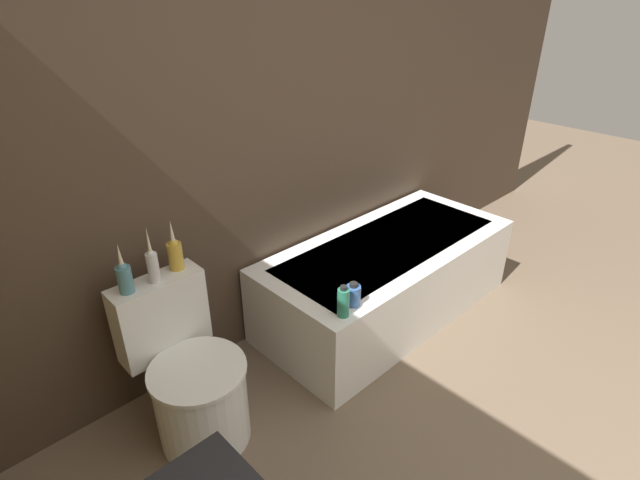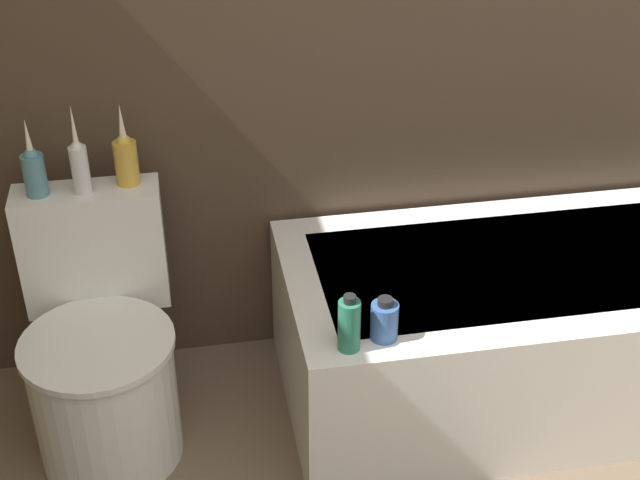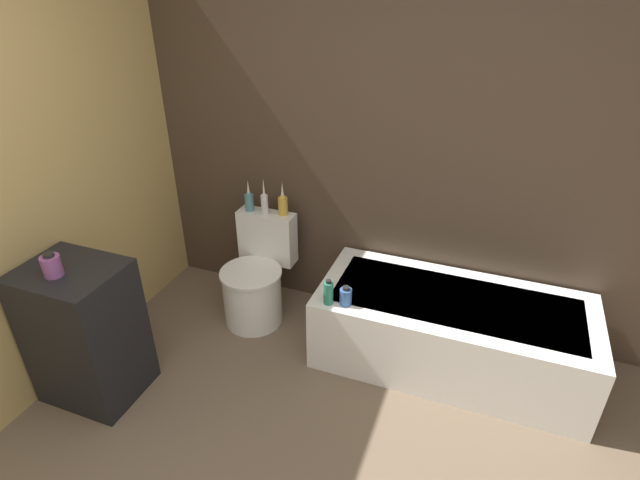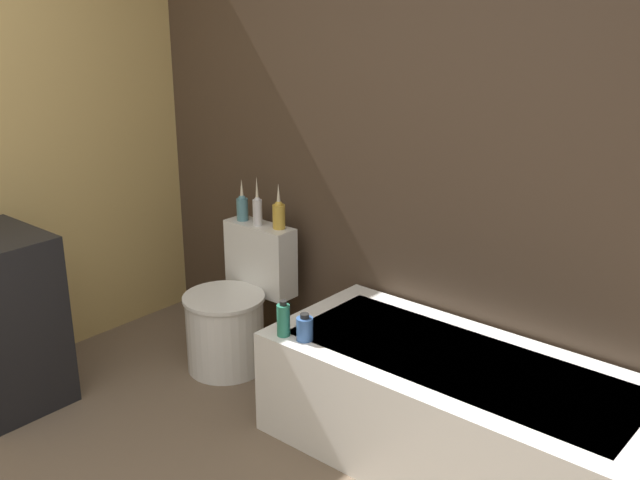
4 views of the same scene
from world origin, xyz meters
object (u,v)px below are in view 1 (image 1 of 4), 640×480
(vase_gold, at_px, (124,276))
(vase_silver, at_px, (153,264))
(shampoo_bottle_tall, at_px, (343,302))
(shampoo_bottle_short, at_px, (353,295))
(vase_bronze, at_px, (175,253))
(bathtub, at_px, (386,278))
(toilet, at_px, (192,381))

(vase_gold, distance_m, vase_silver, 0.13)
(vase_silver, relative_size, shampoo_bottle_tall, 1.61)
(shampoo_bottle_short, bearing_deg, vase_bronze, 140.90)
(vase_gold, height_order, shampoo_bottle_short, vase_gold)
(bathtub, distance_m, vase_bronze, 1.42)
(bathtub, relative_size, vase_gold, 7.22)
(vase_gold, relative_size, vase_bronze, 0.94)
(shampoo_bottle_short, bearing_deg, bathtub, 24.12)
(bathtub, relative_size, vase_silver, 6.23)
(vase_gold, distance_m, shampoo_bottle_tall, 0.99)
(bathtub, relative_size, shampoo_bottle_tall, 10.05)
(shampoo_bottle_tall, bearing_deg, vase_bronze, 134.54)
(shampoo_bottle_tall, xyz_separation_m, shampoo_bottle_short, (0.10, 0.03, -0.02))
(vase_silver, distance_m, shampoo_bottle_short, 0.96)
(toilet, relative_size, shampoo_bottle_tall, 4.48)
(vase_bronze, height_order, shampoo_bottle_tall, vase_bronze)
(vase_silver, height_order, shampoo_bottle_short, vase_silver)
(shampoo_bottle_short, bearing_deg, toilet, 159.44)
(toilet, height_order, vase_gold, vase_gold)
(vase_gold, relative_size, shampoo_bottle_short, 1.85)
(shampoo_bottle_tall, distance_m, shampoo_bottle_short, 0.11)
(bathtub, distance_m, vase_gold, 1.64)
(toilet, relative_size, shampoo_bottle_short, 5.96)
(vase_bronze, bearing_deg, toilet, -118.39)
(vase_gold, relative_size, vase_silver, 0.86)
(vase_gold, distance_m, shampoo_bottle_short, 1.06)
(vase_silver, relative_size, shampoo_bottle_short, 2.15)
(toilet, relative_size, vase_bronze, 3.04)
(vase_bronze, bearing_deg, vase_silver, -165.04)
(vase_gold, bearing_deg, shampoo_bottle_tall, -33.49)
(bathtub, bearing_deg, shampoo_bottle_tall, -157.02)
(bathtub, xyz_separation_m, shampoo_bottle_tall, (-0.73, -0.31, 0.32))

